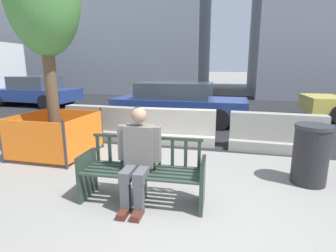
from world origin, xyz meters
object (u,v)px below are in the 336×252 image
at_px(seated_person, 138,155).
at_px(trash_bin, 311,154).
at_px(car_sedan_mid, 34,91).
at_px(car_sedan_far, 178,102).
at_px(construction_fence, 56,133).
at_px(street_bench, 143,174).
at_px(jersey_barrier_centre, 174,129).
at_px(jersey_barrier_left, 103,125).
at_px(jersey_barrier_right, 276,136).

xyz_separation_m(seated_person, trash_bin, (2.44, 1.23, -0.21)).
height_order(car_sedan_mid, car_sedan_far, car_sedan_mid).
relative_size(seated_person, car_sedan_far, 0.30).
distance_m(construction_fence, trash_bin, 4.84).
height_order(street_bench, car_sedan_far, car_sedan_far).
height_order(street_bench, jersey_barrier_centre, street_bench).
relative_size(jersey_barrier_left, jersey_barrier_right, 1.00).
distance_m(seated_person, jersey_barrier_right, 3.65).
height_order(seated_person, jersey_barrier_left, seated_person).
relative_size(jersey_barrier_left, car_sedan_mid, 0.46).
xyz_separation_m(seated_person, jersey_barrier_centre, (-0.16, 3.01, -0.35)).
relative_size(seated_person, jersey_barrier_right, 0.65).
height_order(jersey_barrier_centre, car_sedan_far, car_sedan_far).
bearing_deg(car_sedan_far, jersey_barrier_left, -122.53).
bearing_deg(construction_fence, car_sedan_far, 64.41).
relative_size(street_bench, construction_fence, 1.19).
distance_m(jersey_barrier_left, construction_fence, 1.51).
bearing_deg(car_sedan_far, jersey_barrier_centre, -80.97).
distance_m(seated_person, car_sedan_mid, 11.17).
bearing_deg(seated_person, jersey_barrier_left, 124.67).
bearing_deg(jersey_barrier_centre, seated_person, -87.03).
height_order(jersey_barrier_centre, car_sedan_mid, car_sedan_mid).
xyz_separation_m(jersey_barrier_centre, car_sedan_far, (-0.38, 2.39, 0.34)).
height_order(jersey_barrier_centre, jersey_barrier_right, same).
height_order(seated_person, car_sedan_far, car_sedan_far).
distance_m(seated_person, jersey_barrier_left, 3.66).
distance_m(construction_fence, car_sedan_mid, 8.40).
xyz_separation_m(jersey_barrier_right, construction_fence, (-4.57, -1.39, 0.13)).
distance_m(seated_person, car_sedan_far, 5.43).
bearing_deg(jersey_barrier_left, trash_bin, -21.43).
bearing_deg(jersey_barrier_right, car_sedan_far, 137.46).
bearing_deg(trash_bin, jersey_barrier_left, 158.57).
height_order(jersey_barrier_left, trash_bin, trash_bin).
distance_m(street_bench, seated_person, 0.30).
distance_m(jersey_barrier_right, car_sedan_far, 3.70).
xyz_separation_m(jersey_barrier_right, car_sedan_mid, (-10.27, 4.79, 0.35)).
bearing_deg(car_sedan_far, seated_person, -84.33).
distance_m(jersey_barrier_right, car_sedan_mid, 11.34).
distance_m(construction_fence, car_sedan_far, 4.31).
bearing_deg(street_bench, seated_person, -123.68).
bearing_deg(trash_bin, car_sedan_far, 125.44).
bearing_deg(construction_fence, jersey_barrier_centre, 33.66).
bearing_deg(car_sedan_mid, car_sedan_far, -16.88).
height_order(jersey_barrier_left, car_sedan_mid, car_sedan_mid).
distance_m(street_bench, jersey_barrier_left, 3.62).
bearing_deg(jersey_barrier_centre, jersey_barrier_left, -179.48).
bearing_deg(car_sedan_mid, jersey_barrier_left, -37.98).
height_order(jersey_barrier_left, construction_fence, construction_fence).
xyz_separation_m(car_sedan_far, trash_bin, (2.97, -4.18, -0.20)).
bearing_deg(car_sedan_far, jersey_barrier_right, -42.54).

